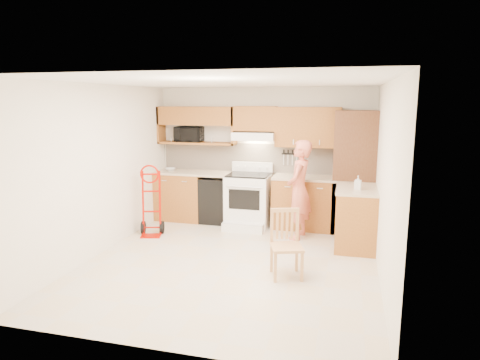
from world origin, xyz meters
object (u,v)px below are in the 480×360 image
at_px(person, 299,190).
at_px(dining_chair, 287,244).
at_px(range, 248,196).
at_px(hand_truck, 151,204).
at_px(microwave, 189,134).

relative_size(person, dining_chair, 1.87).
height_order(range, hand_truck, range).
distance_m(range, dining_chair, 2.32).
relative_size(range, hand_truck, 1.04).
distance_m(microwave, range, 1.65).
height_order(microwave, range, microwave).
relative_size(microwave, person, 0.31).
relative_size(microwave, dining_chair, 0.59).
xyz_separation_m(microwave, range, (1.22, -0.30, -1.07)).
xyz_separation_m(microwave, person, (2.19, -0.74, -0.81)).
xyz_separation_m(microwave, dining_chair, (2.24, -2.38, -1.19)).
xyz_separation_m(range, person, (0.97, -0.44, 0.25)).
relative_size(range, dining_chair, 1.29).
height_order(microwave, dining_chair, microwave).
height_order(range, person, person).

